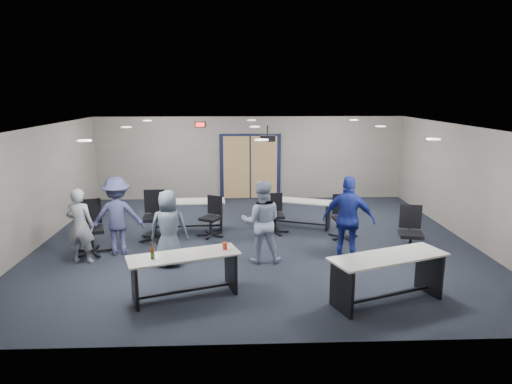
{
  "coord_description": "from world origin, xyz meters",
  "views": [
    {
      "loc": [
        -0.42,
        -10.31,
        3.48
      ],
      "look_at": [
        -0.01,
        -0.3,
        1.27
      ],
      "focal_mm": 32.0,
      "sensor_mm": 36.0,
      "label": 1
    }
  ],
  "objects_px": {
    "table_front_left": "(184,267)",
    "table_back_right": "(299,209)",
    "person_back": "(117,216)",
    "chair_back_b": "(210,217)",
    "table_back_left": "(188,210)",
    "person_plaid": "(169,228)",
    "table_front_right": "(388,270)",
    "chair_back_c": "(275,214)",
    "chair_loose_left": "(91,228)",
    "chair_loose_right": "(411,232)",
    "chair_back_d": "(343,217)",
    "chair_back_a": "(154,216)",
    "person_navy": "(349,220)",
    "person_lightblue": "(261,222)",
    "person_gray": "(80,226)"
  },
  "relations": [
    {
      "from": "table_front_left",
      "to": "table_back_right",
      "type": "xyz_separation_m",
      "value": [
        2.54,
        4.15,
        -0.06
      ]
    },
    {
      "from": "person_back",
      "to": "chair_back_b",
      "type": "bearing_deg",
      "value": -157.78
    },
    {
      "from": "table_back_left",
      "to": "person_plaid",
      "type": "bearing_deg",
      "value": -96.12
    },
    {
      "from": "table_front_right",
      "to": "person_plaid",
      "type": "height_order",
      "value": "person_plaid"
    },
    {
      "from": "table_front_left",
      "to": "table_back_right",
      "type": "height_order",
      "value": "table_front_left"
    },
    {
      "from": "table_front_left",
      "to": "table_back_left",
      "type": "xyz_separation_m",
      "value": [
        -0.35,
        3.91,
        -0.01
      ]
    },
    {
      "from": "chair_back_c",
      "to": "chair_loose_left",
      "type": "height_order",
      "value": "chair_loose_left"
    },
    {
      "from": "chair_loose_right",
      "to": "chair_back_d",
      "type": "bearing_deg",
      "value": 143.37
    },
    {
      "from": "chair_back_a",
      "to": "chair_loose_left",
      "type": "distance_m",
      "value": 1.5
    },
    {
      "from": "chair_back_b",
      "to": "table_back_right",
      "type": "bearing_deg",
      "value": 49.63
    },
    {
      "from": "table_front_left",
      "to": "table_back_right",
      "type": "bearing_deg",
      "value": 39.22
    },
    {
      "from": "chair_back_d",
      "to": "person_navy",
      "type": "relative_size",
      "value": 0.58
    },
    {
      "from": "person_back",
      "to": "chair_loose_right",
      "type": "bearing_deg",
      "value": 167.43
    },
    {
      "from": "table_front_right",
      "to": "person_back",
      "type": "relative_size",
      "value": 1.25
    },
    {
      "from": "table_back_right",
      "to": "person_back",
      "type": "xyz_separation_m",
      "value": [
        -4.22,
        -1.91,
        0.38
      ]
    },
    {
      "from": "person_navy",
      "to": "person_lightblue",
      "type": "bearing_deg",
      "value": 18.62
    },
    {
      "from": "person_lightblue",
      "to": "person_back",
      "type": "relative_size",
      "value": 1.01
    },
    {
      "from": "chair_back_d",
      "to": "chair_loose_right",
      "type": "xyz_separation_m",
      "value": [
        1.14,
        -1.34,
        0.02
      ]
    },
    {
      "from": "chair_back_b",
      "to": "table_front_left",
      "type": "bearing_deg",
      "value": -63.44
    },
    {
      "from": "table_back_right",
      "to": "person_gray",
      "type": "xyz_separation_m",
      "value": [
        -4.85,
        -2.42,
        0.31
      ]
    },
    {
      "from": "chair_back_c",
      "to": "chair_loose_right",
      "type": "distance_m",
      "value": 3.29
    },
    {
      "from": "table_back_left",
      "to": "person_navy",
      "type": "distance_m",
      "value": 4.29
    },
    {
      "from": "chair_loose_left",
      "to": "table_front_left",
      "type": "bearing_deg",
      "value": -63.02
    },
    {
      "from": "chair_back_d",
      "to": "person_lightblue",
      "type": "height_order",
      "value": "person_lightblue"
    },
    {
      "from": "table_back_left",
      "to": "chair_loose_right",
      "type": "height_order",
      "value": "chair_loose_right"
    },
    {
      "from": "chair_loose_right",
      "to": "person_back",
      "type": "relative_size",
      "value": 0.64
    },
    {
      "from": "person_plaid",
      "to": "person_gray",
      "type": "bearing_deg",
      "value": -6.26
    },
    {
      "from": "chair_back_c",
      "to": "chair_loose_left",
      "type": "relative_size",
      "value": 0.84
    },
    {
      "from": "chair_loose_left",
      "to": "person_plaid",
      "type": "bearing_deg",
      "value": -41.11
    },
    {
      "from": "chair_back_d",
      "to": "person_gray",
      "type": "height_order",
      "value": "person_gray"
    },
    {
      "from": "chair_back_c",
      "to": "person_back",
      "type": "xyz_separation_m",
      "value": [
        -3.53,
        -1.31,
        0.36
      ]
    },
    {
      "from": "chair_back_c",
      "to": "person_gray",
      "type": "height_order",
      "value": "person_gray"
    },
    {
      "from": "table_back_right",
      "to": "chair_back_b",
      "type": "height_order",
      "value": "chair_back_b"
    },
    {
      "from": "table_back_left",
      "to": "table_back_right",
      "type": "relative_size",
      "value": 1.06
    },
    {
      "from": "table_back_left",
      "to": "chair_back_d",
      "type": "distance_m",
      "value": 3.91
    },
    {
      "from": "table_front_right",
      "to": "person_lightblue",
      "type": "distance_m",
      "value": 2.84
    },
    {
      "from": "chair_back_d",
      "to": "person_gray",
      "type": "relative_size",
      "value": 0.67
    },
    {
      "from": "chair_loose_right",
      "to": "person_plaid",
      "type": "relative_size",
      "value": 0.7
    },
    {
      "from": "table_front_left",
      "to": "chair_loose_left",
      "type": "bearing_deg",
      "value": 116.14
    },
    {
      "from": "table_front_left",
      "to": "chair_back_a",
      "type": "height_order",
      "value": "chair_back_a"
    },
    {
      "from": "table_back_right",
      "to": "chair_loose_right",
      "type": "bearing_deg",
      "value": -28.02
    },
    {
      "from": "table_front_right",
      "to": "person_gray",
      "type": "relative_size",
      "value": 1.36
    },
    {
      "from": "chair_back_a",
      "to": "chair_back_d",
      "type": "height_order",
      "value": "chair_back_a"
    },
    {
      "from": "person_back",
      "to": "person_gray",
      "type": "bearing_deg",
      "value": 30.54
    },
    {
      "from": "table_front_left",
      "to": "chair_back_b",
      "type": "xyz_separation_m",
      "value": [
        0.26,
        3.37,
        -0.04
      ]
    },
    {
      "from": "table_front_right",
      "to": "chair_loose_right",
      "type": "distance_m",
      "value": 2.41
    },
    {
      "from": "table_back_left",
      "to": "chair_loose_left",
      "type": "distance_m",
      "value": 2.55
    },
    {
      "from": "table_back_left",
      "to": "person_back",
      "type": "height_order",
      "value": "person_back"
    },
    {
      "from": "table_back_left",
      "to": "person_back",
      "type": "distance_m",
      "value": 2.17
    },
    {
      "from": "table_front_left",
      "to": "chair_back_d",
      "type": "height_order",
      "value": "same"
    }
  ]
}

